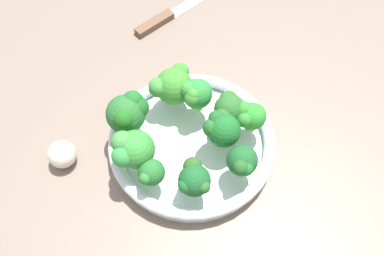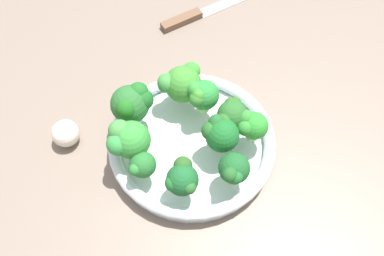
# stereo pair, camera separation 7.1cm
# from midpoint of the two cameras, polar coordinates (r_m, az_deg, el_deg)

# --- Properties ---
(ground_plane) EXTENTS (1.30, 1.30, 0.03)m
(ground_plane) POSITION_cam_midpoint_polar(r_m,az_deg,el_deg) (0.77, 0.27, -4.06)
(ground_plane) COLOR #78675A
(bowl) EXTENTS (0.29, 0.29, 0.04)m
(bowl) POSITION_cam_midpoint_polar(r_m,az_deg,el_deg) (0.75, -2.70, -2.22)
(bowl) COLOR silver
(bowl) RESTS_ON ground_plane
(broccoli_floret_0) EXTENTS (0.06, 0.06, 0.07)m
(broccoli_floret_0) POSITION_cam_midpoint_polar(r_m,az_deg,el_deg) (0.69, 1.09, -0.39)
(broccoli_floret_0) COLOR #98DA6B
(broccoli_floret_0) RESTS_ON bowl
(broccoli_floret_1) EXTENTS (0.07, 0.05, 0.07)m
(broccoli_floret_1) POSITION_cam_midpoint_polar(r_m,az_deg,el_deg) (0.71, 2.10, 2.32)
(broccoli_floret_1) COLOR #7DBD60
(broccoli_floret_1) RESTS_ON bowl
(broccoli_floret_2) EXTENTS (0.07, 0.07, 0.08)m
(broccoli_floret_2) POSITION_cam_midpoint_polar(r_m,az_deg,el_deg) (0.68, -11.05, -3.13)
(broccoli_floret_2) COLOR #96C85E
(broccoli_floret_2) RESTS_ON bowl
(broccoli_floret_3) EXTENTS (0.06, 0.05, 0.06)m
(broccoli_floret_3) POSITION_cam_midpoint_polar(r_m,az_deg,el_deg) (0.67, 3.80, -4.86)
(broccoli_floret_3) COLOR #A2C772
(broccoli_floret_3) RESTS_ON bowl
(broccoli_floret_4) EXTENTS (0.05, 0.05, 0.06)m
(broccoli_floret_4) POSITION_cam_midpoint_polar(r_m,az_deg,el_deg) (0.71, 5.05, 1.38)
(broccoli_floret_4) COLOR #9BC971
(broccoli_floret_4) RESTS_ON bowl
(broccoli_floret_5) EXTENTS (0.05, 0.04, 0.05)m
(broccoli_floret_5) POSITION_cam_midpoint_polar(r_m,az_deg,el_deg) (0.67, -8.62, -6.21)
(broccoli_floret_5) COLOR #92CB63
(broccoli_floret_5) RESTS_ON bowl
(broccoli_floret_6) EXTENTS (0.07, 0.08, 0.07)m
(broccoli_floret_6) POSITION_cam_midpoint_polar(r_m,az_deg,el_deg) (0.75, -5.33, 5.53)
(broccoli_floret_6) COLOR #80BE58
(broccoli_floret_6) RESTS_ON bowl
(broccoli_floret_7) EXTENTS (0.06, 0.06, 0.07)m
(broccoli_floret_7) POSITION_cam_midpoint_polar(r_m,az_deg,el_deg) (0.73, -2.28, 4.36)
(broccoli_floret_7) COLOR #91C75E
(broccoli_floret_7) RESTS_ON bowl
(broccoli_floret_8) EXTENTS (0.06, 0.05, 0.06)m
(broccoli_floret_8) POSITION_cam_midpoint_polar(r_m,az_deg,el_deg) (0.65, -2.87, -7.22)
(broccoli_floret_8) COLOR #76B85C
(broccoli_floret_8) RESTS_ON bowl
(broccoli_floret_9) EXTENTS (0.07, 0.07, 0.08)m
(broccoli_floret_9) POSITION_cam_midpoint_polar(r_m,az_deg,el_deg) (0.72, -11.46, 1.81)
(broccoli_floret_9) COLOR #7BB658
(broccoli_floret_9) RESTS_ON bowl
(knife) EXTENTS (0.21, 0.20, 0.01)m
(knife) POSITION_cam_midpoint_polar(r_m,az_deg,el_deg) (0.98, -4.95, 14.96)
(knife) COLOR silver
(knife) RESTS_ON ground_plane
(garlic_bulb) EXTENTS (0.05, 0.05, 0.05)m
(garlic_bulb) POSITION_cam_midpoint_polar(r_m,az_deg,el_deg) (0.77, -19.65, -3.56)
(garlic_bulb) COLOR #F1DECD
(garlic_bulb) RESTS_ON ground_plane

